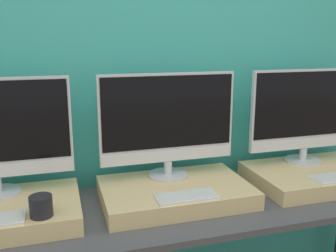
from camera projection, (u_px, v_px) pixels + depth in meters
wall_back at (156, 68)px, 1.95m from camera, size 8.00×0.04×2.60m
workbench at (178, 216)px, 1.74m from camera, size 2.52×0.63×0.71m
mug at (41, 206)px, 1.43m from camera, size 0.09×0.09×0.08m
wooden_riser_center at (175, 192)px, 1.76m from camera, size 0.69×0.45×0.08m
monitor_center at (168, 122)px, 1.80m from camera, size 0.67×0.20×0.51m
keyboard_center at (186, 196)px, 1.60m from camera, size 0.26×0.11×0.01m
wooden_riser_right at (316, 175)px, 1.98m from camera, size 0.69×0.45×0.08m
monitor_right at (307, 113)px, 2.02m from camera, size 0.67×0.20×0.51m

